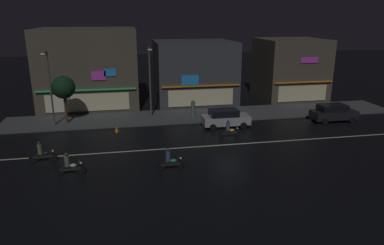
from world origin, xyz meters
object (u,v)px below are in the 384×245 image
Objects in this scene: motorcycle_trailing_far at (229,130)px; traffic_cone at (117,129)px; motorcycle_opposite_lane at (170,161)px; streetlamp_mid at (150,76)px; parked_car_trailing at (333,113)px; parked_car_near_kerb at (225,118)px; streetlamp_west at (49,82)px; motorcycle_following at (69,165)px; pedestrian_on_sidewalk at (193,109)px; motorcycle_lead at (42,153)px.

traffic_cone is (-9.32, 3.24, -0.36)m from motorcycle_trailing_far.
motorcycle_opposite_lane is 1.00× the size of motorcycle_trailing_far.
streetlamp_mid is 1.60× the size of parked_car_trailing.
parked_car_near_kerb is 9.82m from traffic_cone.
traffic_cone is (5.68, -2.59, -3.89)m from streetlamp_west.
parked_car_near_kerb is at bearing -10.81° from streetlamp_west.
pedestrian_on_sidewalk is at bearing -138.52° from motorcycle_following.
parked_car_near_kerb is at bearing -153.31° from motorcycle_lead.
motorcycle_lead is (-14.79, -5.42, -0.24)m from parked_car_near_kerb.
streetlamp_west reaches higher than parked_car_near_kerb.
motorcycle_trailing_far is at bearing -142.87° from motorcycle_opposite_lane.
motorcycle_lead is at bearing -130.81° from streetlamp_mid.
streetlamp_west is 15.07m from motorcycle_opposite_lane.
parked_car_trailing reaches higher than motorcycle_opposite_lane.
streetlamp_west is 26.61m from parked_car_trailing.
streetlamp_west is 11.80m from motorcycle_following.
motorcycle_lead is (0.68, -8.37, -3.53)m from streetlamp_west.
motorcycle_following is at bearing 32.16° from parked_car_near_kerb.
parked_car_near_kerb is 10.41m from motorcycle_opposite_lane.
pedestrian_on_sidewalk is at bearing -14.50° from parked_car_trailing.
parked_car_trailing is (26.22, -3.14, -3.29)m from streetlamp_west.
motorcycle_following is at bearing -133.65° from pedestrian_on_sidewalk.
traffic_cone is (-9.79, 0.37, -0.59)m from parked_car_near_kerb.
parked_car_trailing is 20.55m from traffic_cone.
streetlamp_west reaches higher than motorcycle_opposite_lane.
motorcycle_lead is at bearing 11.59° from parked_car_trailing.
pedestrian_on_sidewalk is 0.96× the size of motorcycle_opposite_lane.
motorcycle_opposite_lane is at bearing -143.47° from motorcycle_trailing_far.
streetlamp_mid is at bearing -33.42° from parked_car_near_kerb.
pedestrian_on_sidewalk reaches higher than motorcycle_trailing_far.
motorcycle_following is (-10.25, -11.16, -0.34)m from pedestrian_on_sidewalk.
streetlamp_mid reaches higher than motorcycle_lead.
motorcycle_opposite_lane is (-16.93, -8.19, -0.24)m from parked_car_trailing.
streetlamp_mid is 1.60× the size of parked_car_near_kerb.
motorcycle_following is (-12.63, -7.94, -0.24)m from parked_car_near_kerb.
motorcycle_following is at bearing -10.62° from motorcycle_opposite_lane.
traffic_cone is at bearing -160.07° from pedestrian_on_sidewalk.
parked_car_trailing reaches higher than motorcycle_trailing_far.
motorcycle_trailing_far is (14.32, 2.55, 0.00)m from motorcycle_lead.
motorcycle_lead is (-8.35, -9.67, -3.58)m from streetlamp_mid.
pedestrian_on_sidewalk reaches higher than parked_car_trailing.
parked_car_trailing is at bearing -161.83° from motorcycle_lead.
parked_car_trailing reaches higher than motorcycle_lead.
parked_car_trailing is 26.07m from motorcycle_lead.
motorcycle_opposite_lane is at bearing 25.82° from parked_car_trailing.
streetlamp_west is at bearing -171.84° from streetlamp_mid.
motorcycle_following is at bearing 137.21° from motorcycle_lead.
motorcycle_opposite_lane and motorcycle_trailing_far have the same top height.
motorcycle_trailing_far is (-11.22, -2.69, -0.24)m from parked_car_trailing.
pedestrian_on_sidewalk is at bearing -138.60° from motorcycle_lead.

